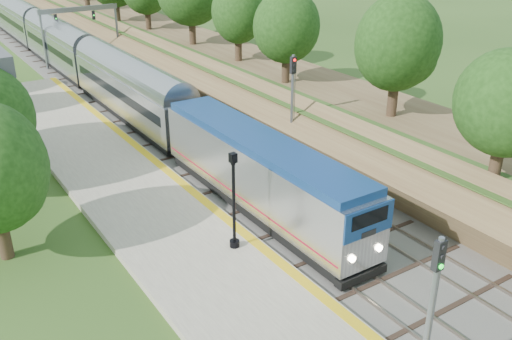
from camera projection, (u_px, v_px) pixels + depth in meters
trackbed at (67, 56)px, 65.91m from camera, size 9.50×170.00×0.28m
platform at (181, 240)px, 28.75m from camera, size 6.40×68.00×0.38m
yellow_stripe at (229, 221)px, 30.09m from camera, size 0.55×68.00×0.01m
embankment at (134, 32)px, 69.29m from camera, size 10.64×170.00×11.70m
signal_gantry at (79, 20)px, 60.36m from camera, size 8.40×0.38×6.20m
trees_behind_platform at (22, 156)px, 27.53m from camera, size 7.82×53.32×7.21m
train at (38, 35)px, 66.87m from camera, size 2.81×112.88×4.13m
lamppost_far at (234, 206)px, 26.93m from camera, size 0.49×0.49×4.93m
signal_platform at (432, 301)px, 17.96m from camera, size 0.35×0.28×6.05m
signal_farside at (292, 95)px, 37.39m from camera, size 0.38×0.30×6.85m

